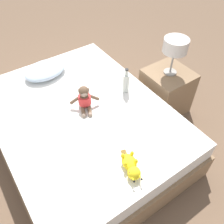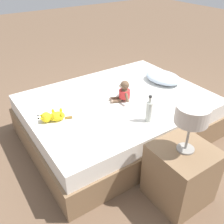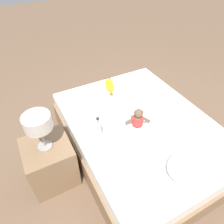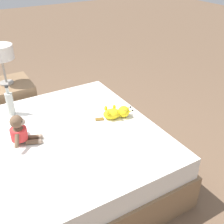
{
  "view_description": "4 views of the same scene",
  "coord_description": "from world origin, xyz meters",
  "px_view_note": "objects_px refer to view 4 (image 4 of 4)",
  "views": [
    {
      "loc": [
        -0.65,
        -1.48,
        2.1
      ],
      "look_at": [
        0.18,
        -0.27,
        0.59
      ],
      "focal_mm": 38.31,
      "sensor_mm": 36.0,
      "label": 1
    },
    {
      "loc": [
        2.0,
        -1.43,
        1.85
      ],
      "look_at": [
        0.27,
        -0.26,
        0.53
      ],
      "focal_mm": 40.36,
      "sensor_mm": 36.0,
      "label": 2
    },
    {
      "loc": [
        1.09,
        1.35,
        2.12
      ],
      "look_at": [
        0.26,
        -0.23,
        0.55
      ],
      "focal_mm": 33.15,
      "sensor_mm": 36.0,
      "label": 3
    },
    {
      "loc": [
        -1.73,
        0.31,
        1.76
      ],
      "look_at": [
        0.02,
        -0.73,
        0.54
      ],
      "focal_mm": 44.95,
      "sensor_mm": 36.0,
      "label": 4
    }
  ],
  "objects_px": {
    "plush_yellow_creature": "(117,113)",
    "glass_bottle": "(10,103)",
    "nightstand": "(12,106)",
    "bed": "(33,171)",
    "plush_monkey": "(20,132)",
    "bedside_lamp": "(0,53)"
  },
  "relations": [
    {
      "from": "plush_yellow_creature",
      "to": "glass_bottle",
      "type": "height_order",
      "value": "glass_bottle"
    },
    {
      "from": "plush_yellow_creature",
      "to": "glass_bottle",
      "type": "distance_m",
      "value": 0.92
    },
    {
      "from": "plush_yellow_creature",
      "to": "nightstand",
      "type": "distance_m",
      "value": 1.28
    },
    {
      "from": "nightstand",
      "to": "plush_yellow_creature",
      "type": "bearing_deg",
      "value": -147.26
    },
    {
      "from": "plush_yellow_creature",
      "to": "glass_bottle",
      "type": "xyz_separation_m",
      "value": [
        0.52,
        0.76,
        0.06
      ]
    },
    {
      "from": "bed",
      "to": "plush_yellow_creature",
      "type": "xyz_separation_m",
      "value": [
        0.01,
        -0.77,
        0.29
      ]
    },
    {
      "from": "plush_monkey",
      "to": "bed",
      "type": "bearing_deg",
      "value": -161.19
    },
    {
      "from": "glass_bottle",
      "to": "nightstand",
      "type": "xyz_separation_m",
      "value": [
        0.53,
        -0.08,
        -0.32
      ]
    },
    {
      "from": "plush_monkey",
      "to": "nightstand",
      "type": "bearing_deg",
      "value": -7.03
    },
    {
      "from": "plush_yellow_creature",
      "to": "nightstand",
      "type": "height_order",
      "value": "plush_yellow_creature"
    },
    {
      "from": "plush_monkey",
      "to": "plush_yellow_creature",
      "type": "xyz_separation_m",
      "value": [
        -0.06,
        -0.8,
        -0.05
      ]
    },
    {
      "from": "plush_yellow_creature",
      "to": "bedside_lamp",
      "type": "distance_m",
      "value": 1.29
    },
    {
      "from": "plush_yellow_creature",
      "to": "plush_monkey",
      "type": "bearing_deg",
      "value": 85.55
    },
    {
      "from": "plush_monkey",
      "to": "bedside_lamp",
      "type": "height_order",
      "value": "bedside_lamp"
    },
    {
      "from": "bed",
      "to": "nightstand",
      "type": "distance_m",
      "value": 1.07
    },
    {
      "from": "plush_monkey",
      "to": "nightstand",
      "type": "relative_size",
      "value": 0.51
    },
    {
      "from": "plush_yellow_creature",
      "to": "bedside_lamp",
      "type": "relative_size",
      "value": 0.82
    },
    {
      "from": "plush_yellow_creature",
      "to": "bedside_lamp",
      "type": "height_order",
      "value": "bedside_lamp"
    },
    {
      "from": "plush_yellow_creature",
      "to": "nightstand",
      "type": "bearing_deg",
      "value": 32.74
    },
    {
      "from": "plush_yellow_creature",
      "to": "bedside_lamp",
      "type": "xyz_separation_m",
      "value": [
        1.05,
        0.68,
        0.33
      ]
    },
    {
      "from": "nightstand",
      "to": "bedside_lamp",
      "type": "bearing_deg",
      "value": -176.42
    },
    {
      "from": "plush_monkey",
      "to": "glass_bottle",
      "type": "relative_size",
      "value": 1.0
    }
  ]
}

